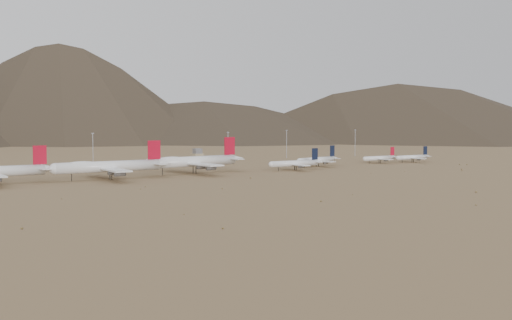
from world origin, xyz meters
TOP-DOWN VIEW (x-y plane):
  - ground at (0.00, 0.00)m, footprint 3000.00×3000.00m
  - widebody_centre at (-78.74, 32.21)m, footprint 77.48×59.37m
  - widebody_east at (-17.47, 39.17)m, footprint 79.71×61.56m
  - narrowbody_a at (55.37, 21.73)m, footprint 46.14×33.17m
  - narrowbody_b at (90.52, 39.96)m, footprint 46.75×34.06m
  - narrowbody_c at (154.64, 38.16)m, footprint 38.98×27.79m
  - narrowbody_d at (184.86, 30.38)m, footprint 39.34×28.18m
  - control_tower at (30.00, 120.00)m, footprint 8.00×8.00m
  - mast_west at (-52.52, 133.81)m, footprint 2.00×0.60m
  - mast_centre at (48.56, 102.71)m, footprint 2.00×0.60m
  - mast_east at (129.98, 133.08)m, footprint 2.00×0.60m
  - mast_far_east at (198.95, 116.30)m, footprint 2.00×0.60m
  - desert_scrub at (4.38, -78.14)m, footprint 429.97×181.08m

SIDE VIEW (x-z plane):
  - ground at x=0.00m, z-range 0.00..0.00m
  - desert_scrub at x=4.38m, z-range -0.09..0.75m
  - narrowbody_c at x=154.64m, z-range -2.26..10.61m
  - narrowbody_d at x=184.86m, z-range -2.28..10.70m
  - narrowbody_a at x=55.37m, z-range -2.67..12.55m
  - narrowbody_b at x=90.52m, z-range -2.72..12.80m
  - control_tower at x=30.00m, z-range -0.68..11.32m
  - widebody_centre at x=-78.74m, z-range -3.57..19.43m
  - widebody_east at x=-17.47m, z-range -3.68..20.01m
  - mast_west at x=-52.52m, z-range 1.35..27.05m
  - mast_centre at x=48.56m, z-range 1.35..27.05m
  - mast_east at x=129.98m, z-range 1.35..27.05m
  - mast_far_east at x=198.95m, z-range 1.35..27.05m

